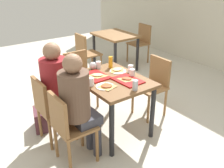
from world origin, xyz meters
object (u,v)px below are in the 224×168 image
person_in_brown_jacket (78,100)px  plastic_cup_a (131,69)px  tray_red_near (96,76)px  foil_bundle (93,66)px  chair_left_end (79,75)px  soda_can (135,85)px  condiment_bottle (111,62)px  pizza_slice_c (117,69)px  plastic_cup_c (99,65)px  tray_red_far (128,80)px  pizza_slice_a (97,75)px  pizza_slice_b (127,79)px  paper_plate_center (118,71)px  chair_near_left (49,106)px  chair_far_side (154,82)px  plastic_cup_b (91,82)px  background_table (115,40)px  background_chair_near (85,52)px  pizza_slice_d (107,86)px  handbag (40,119)px  person_in_red (58,84)px  chair_near_right (68,124)px  paper_plate_near_edge (105,86)px  plastic_cup_d (132,73)px  background_chair_far (141,40)px  main_table (112,87)px

person_in_brown_jacket → plastic_cup_a: bearing=106.1°
tray_red_near → foil_bundle: 0.27m
chair_left_end → soda_can: size_ratio=7.06×
soda_can → condiment_bottle: bearing=165.7°
pizza_slice_c → plastic_cup_c: (-0.22, -0.16, 0.03)m
tray_red_far → condiment_bottle: condiment_bottle is taller
pizza_slice_a → pizza_slice_b: same height
chair_left_end → foil_bundle: (0.46, -0.02, 0.30)m
tray_red_near → paper_plate_center: tray_red_near is taller
paper_plate_center → pizza_slice_a: 0.33m
chair_near_left → plastic_cup_c: size_ratio=8.61×
chair_far_side → pizza_slice_b: chair_far_side is taller
chair_left_end → plastic_cup_b: bearing=-19.6°
plastic_cup_b → background_table: plastic_cup_b is taller
chair_far_side → plastic_cup_c: size_ratio=8.61×
plastic_cup_a → plastic_cup_c: size_ratio=1.00×
plastic_cup_c → background_chair_near: (-1.45, 0.63, -0.30)m
plastic_cup_c → tray_red_near: bearing=-40.3°
pizza_slice_d → person_in_brown_jacket: bearing=-79.5°
handbag → pizza_slice_b: bearing=49.6°
person_in_brown_jacket → pizza_slice_d: bearing=100.5°
pizza_slice_a → soda_can: 0.59m
person_in_red → person_in_brown_jacket: bearing=0.0°
tray_red_near → pizza_slice_d: pizza_slice_d is taller
pizza_slice_b → pizza_slice_c: 0.35m
chair_far_side → condiment_bottle: (-0.32, -0.55, 0.33)m
soda_can → pizza_slice_b: bearing=160.9°
chair_left_end → plastic_cup_c: (0.48, 0.06, 0.30)m
plastic_cup_c → handbag: (-0.20, -0.83, -0.67)m
chair_near_left → chair_near_right: bearing=0.0°
paper_plate_near_edge → pizza_slice_d: pizza_slice_d is taller
background_table → plastic_cup_d: bearing=-31.2°
pizza_slice_a → chair_left_end: bearing=170.6°
background_chair_far → chair_far_side: bearing=-37.1°
soda_can → background_table: size_ratio=0.14×
pizza_slice_d → condiment_bottle: condiment_bottle is taller
paper_plate_center → background_table: 2.09m
chair_far_side → plastic_cup_a: size_ratio=8.61×
plastic_cup_a → condiment_bottle: (-0.30, -0.11, 0.03)m
chair_far_side → handbag: 1.69m
person_in_brown_jacket → background_chair_far: (-2.09, 2.78, -0.25)m
tray_red_near → pizza_slice_b: bearing=36.2°
main_table → soda_can: soda_can is taller
pizza_slice_d → plastic_cup_a: 0.55m
chair_near_left → condiment_bottle: bearing=94.4°
chair_near_left → person_in_brown_jacket: bearing=15.9°
main_table → pizza_slice_c: size_ratio=4.14×
main_table → chair_near_left: bearing=-108.0°
foil_bundle → handbag: (-0.18, -0.76, -0.67)m
pizza_slice_c → chair_near_right: bearing=-66.6°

